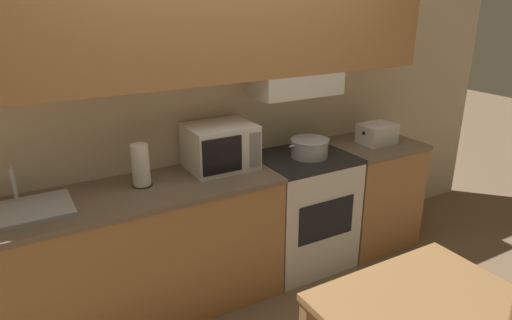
{
  "coord_description": "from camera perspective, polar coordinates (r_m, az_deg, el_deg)",
  "views": [
    {
      "loc": [
        -1.3,
        -2.91,
        2.03
      ],
      "look_at": [
        0.05,
        -0.55,
        1.05
      ],
      "focal_mm": 32.0,
      "sensor_mm": 36.0,
      "label": 1
    }
  ],
  "objects": [
    {
      "name": "lower_counter_main",
      "position": [
        3.11,
        -14.65,
        -11.37
      ],
      "size": [
        1.9,
        0.63,
        0.9
      ],
      "color": "#B27A47",
      "rests_on": "ground_plane"
    },
    {
      "name": "sink_basin",
      "position": [
        2.84,
        -27.52,
        -5.69
      ],
      "size": [
        0.55,
        0.36,
        0.26
      ],
      "color": "#B7BABF",
      "rests_on": "lower_counter_main"
    },
    {
      "name": "wall_back",
      "position": [
        3.19,
        -5.03,
        10.2
      ],
      "size": [
        5.67,
        0.38,
        2.55
      ],
      "color": "beige",
      "rests_on": "ground_plane"
    },
    {
      "name": "ground_plane",
      "position": [
        3.78,
        -4.96,
        -12.62
      ],
      "size": [
        16.0,
        16.0,
        0.0
      ],
      "primitive_type": "plane",
      "color": "#7F664C"
    },
    {
      "name": "cooking_pot",
      "position": [
        3.4,
        6.71,
        1.59
      ],
      "size": [
        0.36,
        0.29,
        0.14
      ],
      "color": "#B7BABF",
      "rests_on": "stove_range"
    },
    {
      "name": "lower_counter_right_stub",
      "position": [
        4.01,
        13.92,
        -3.91
      ],
      "size": [
        0.69,
        0.63,
        0.9
      ],
      "color": "#B27A47",
      "rests_on": "ground_plane"
    },
    {
      "name": "paper_towel_roll",
      "position": [
        2.93,
        -14.22,
        -0.67
      ],
      "size": [
        0.13,
        0.13,
        0.27
      ],
      "color": "black",
      "rests_on": "lower_counter_main"
    },
    {
      "name": "stove_range",
      "position": [
        3.6,
        5.76,
        -6.25
      ],
      "size": [
        0.69,
        0.61,
        0.9
      ],
      "color": "white",
      "rests_on": "ground_plane"
    },
    {
      "name": "toaster",
      "position": [
        3.82,
        14.88,
        3.24
      ],
      "size": [
        0.29,
        0.22,
        0.16
      ],
      "color": "white",
      "rests_on": "lower_counter_right_stub"
    },
    {
      "name": "microwave",
      "position": [
        3.15,
        -4.52,
        1.72
      ],
      "size": [
        0.45,
        0.38,
        0.31
      ],
      "color": "white",
      "rests_on": "lower_counter_main"
    }
  ]
}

